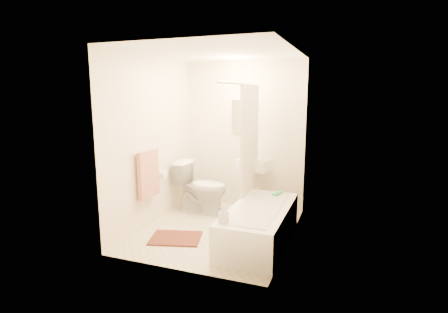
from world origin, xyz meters
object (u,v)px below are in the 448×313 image
(toilet, at_px, (202,187))
(bath_mat, at_px, (176,238))
(soap_bottle, at_px, (223,215))
(sink, at_px, (254,183))
(bathtub, at_px, (259,225))

(toilet, xyz_separation_m, bath_mat, (0.11, -1.09, -0.40))
(toilet, bearing_deg, soap_bottle, -147.89)
(sink, relative_size, bathtub, 0.57)
(sink, bearing_deg, bathtub, -62.44)
(soap_bottle, bearing_deg, toilet, 122.27)
(sink, distance_m, bathtub, 1.23)
(bath_mat, bearing_deg, soap_bottle, -23.88)
(bathtub, xyz_separation_m, bath_mat, (-1.05, -0.29, -0.22))
(bathtub, distance_m, soap_bottle, 0.77)
(bathtub, xyz_separation_m, soap_bottle, (-0.25, -0.65, 0.32))
(toilet, bearing_deg, bathtub, -124.64)
(bath_mat, distance_m, soap_bottle, 1.03)
(sink, bearing_deg, toilet, -147.46)
(toilet, bearing_deg, bath_mat, -174.35)
(sink, relative_size, bath_mat, 1.45)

